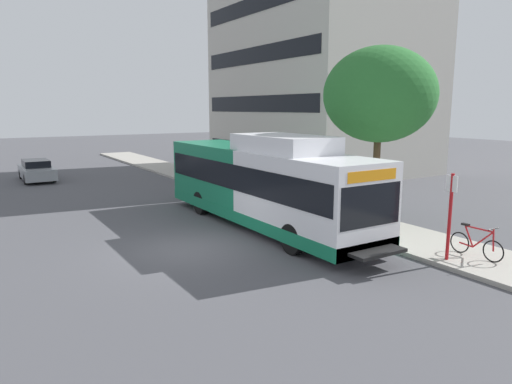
{
  "coord_description": "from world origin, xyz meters",
  "views": [
    {
      "loc": [
        -5.94,
        -13.77,
        4.6
      ],
      "look_at": [
        2.89,
        0.31,
        1.6
      ],
      "focal_mm": 32.64,
      "sensor_mm": 36.0,
      "label": 1
    }
  ],
  "objects": [
    {
      "name": "parked_car_far_lane",
      "position": [
        -2.15,
        18.89,
        0.66
      ],
      "size": [
        1.8,
        4.5,
        1.33
      ],
      "color": "#93999E",
      "rests_on": "ground"
    },
    {
      "name": "transit_bus",
      "position": [
        3.78,
        1.23,
        1.7
      ],
      "size": [
        2.58,
        12.25,
        3.65
      ],
      "color": "white",
      "rests_on": "ground"
    },
    {
      "name": "street_tree_near_stop",
      "position": [
        7.94,
        -0.69,
        5.11
      ],
      "size": [
        4.36,
        4.36,
        6.83
      ],
      "color": "#4C3823",
      "rests_on": "sidewalk_curb"
    },
    {
      "name": "bicycle_parked",
      "position": [
        6.9,
        -5.83,
        0.56
      ],
      "size": [
        0.52,
        1.76,
        1.02
      ],
      "color": "black",
      "rests_on": "sidewalk_curb"
    },
    {
      "name": "bus_stop_sign_pole",
      "position": [
        5.99,
        -5.5,
        1.65
      ],
      "size": [
        0.1,
        0.36,
        2.6
      ],
      "color": "red",
      "rests_on": "sidewalk_curb"
    },
    {
      "name": "ground_plane",
      "position": [
        0.0,
        8.0,
        0.0
      ],
      "size": [
        120.0,
        120.0,
        0.0
      ],
      "primitive_type": "plane",
      "color": "#4C4C51"
    },
    {
      "name": "sidewalk_curb",
      "position": [
        7.0,
        6.0,
        0.07
      ],
      "size": [
        3.0,
        56.0,
        0.14
      ],
      "primitive_type": "cube",
      "color": "#A8A399",
      "rests_on": "ground"
    }
  ]
}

